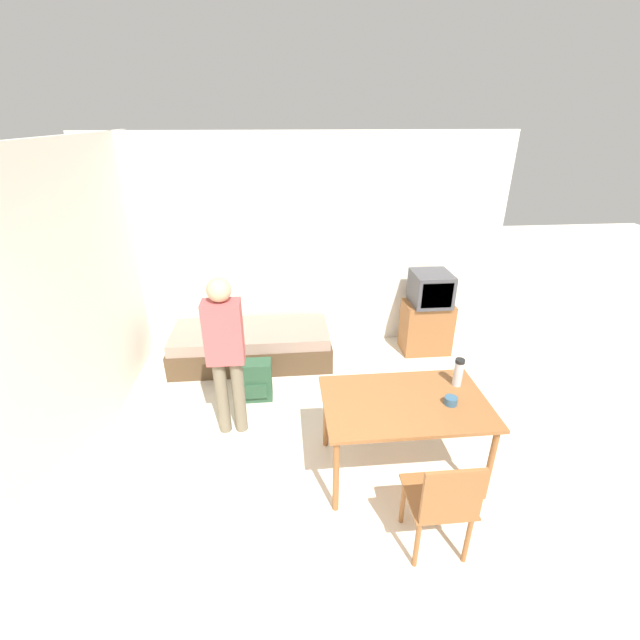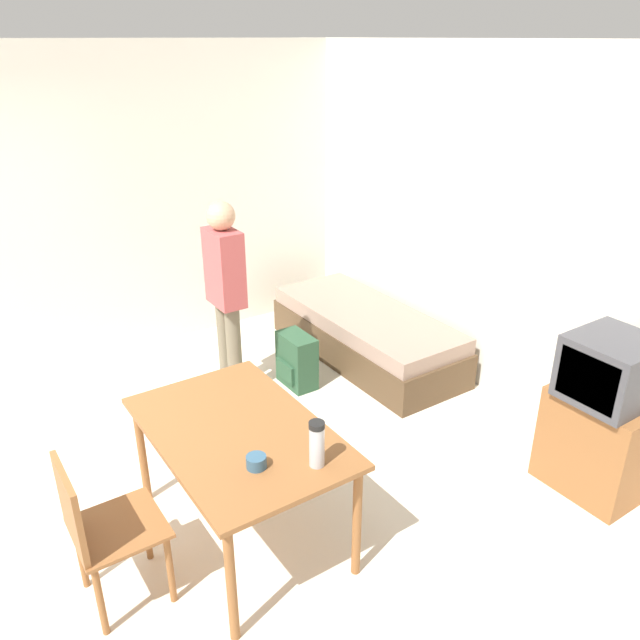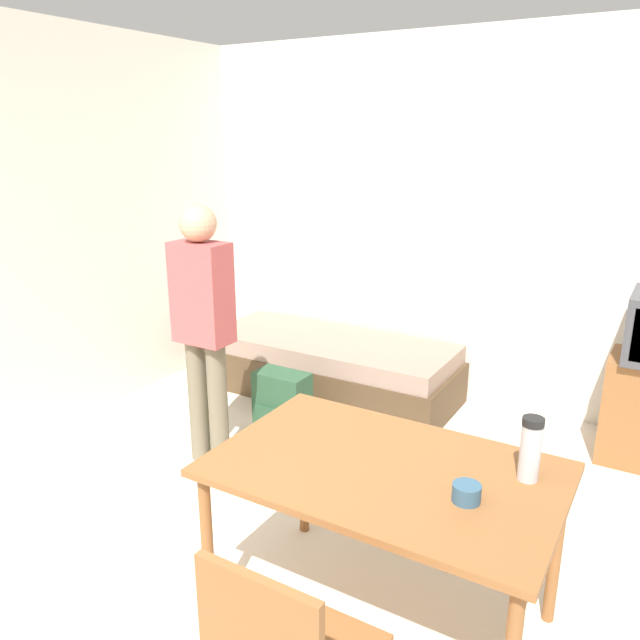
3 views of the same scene
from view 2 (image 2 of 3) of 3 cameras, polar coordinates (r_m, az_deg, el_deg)
ground_plane at (r=4.28m, az=-26.91°, el=-18.04°), size 20.00×20.00×0.00m
wall_back at (r=5.17m, az=14.05°, el=8.51°), size 5.15×0.06×2.70m
wall_left at (r=5.88m, az=-14.90°, el=10.33°), size 0.06×4.69×2.70m
daybed at (r=5.72m, az=4.22°, el=-1.31°), size 1.97×0.80×0.46m
tv at (r=4.32m, az=24.27°, el=-8.18°), size 0.61×0.49×1.09m
dining_table at (r=3.56m, az=-7.47°, el=-10.90°), size 1.35×0.86×0.74m
wooden_chair at (r=3.43m, az=-19.58°, el=-17.36°), size 0.44×0.44×0.89m
person_standing at (r=4.90m, az=-8.62°, el=2.96°), size 0.34×0.22×1.61m
thermos_flask at (r=3.15m, az=-0.29°, el=-11.08°), size 0.08×0.08×0.25m
mate_bowl at (r=3.22m, az=-5.84°, el=-12.77°), size 0.10×0.10×0.07m
backpack at (r=5.25m, az=-2.16°, el=-3.73°), size 0.36×0.24×0.46m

